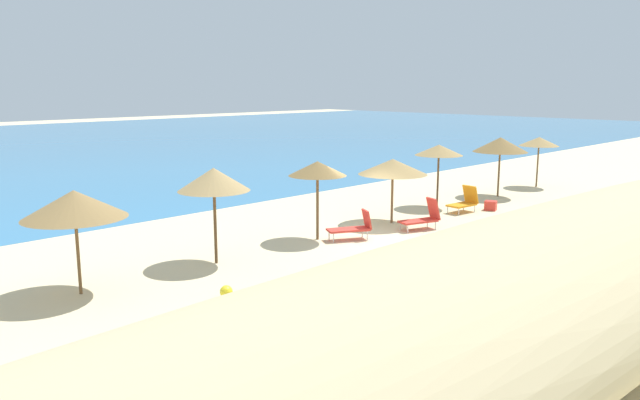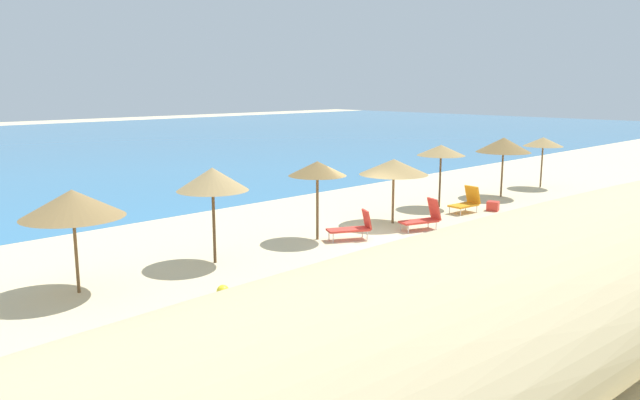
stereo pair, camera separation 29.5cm
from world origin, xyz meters
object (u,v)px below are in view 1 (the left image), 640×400
beach_umbrella_1 (74,204)px  beach_umbrella_5 (439,150)px  lounge_chair_1 (353,227)px  beach_ball (226,292)px  beach_umbrella_3 (317,169)px  beach_umbrella_7 (539,142)px  beach_umbrella_2 (214,180)px  beach_umbrella_4 (393,167)px  lounge_chair_0 (465,201)px  beach_umbrella_6 (500,145)px  lounge_chair_2 (423,217)px  cooler_box (491,206)px

beach_umbrella_1 → beach_umbrella_5: 15.73m
lounge_chair_1 → beach_ball: (-6.52, -1.68, -0.29)m
beach_umbrella_1 → beach_ball: (2.40, -2.84, -2.13)m
beach_umbrella_1 → beach_umbrella_3: (8.09, -0.28, 0.12)m
beach_umbrella_7 → lounge_chair_1: beach_umbrella_7 is taller
beach_umbrella_1 → lounge_chair_1: 9.19m
beach_umbrella_2 → beach_umbrella_7: bearing=-0.8°
beach_umbrella_5 → beach_umbrella_7: 8.05m
beach_umbrella_1 → beach_umbrella_2: bearing=-2.6°
beach_umbrella_4 → beach_umbrella_7: beach_umbrella_7 is taller
beach_umbrella_2 → lounge_chair_0: (11.58, -1.14, -2.04)m
beach_ball → beach_umbrella_4: bearing=14.0°
beach_umbrella_6 → lounge_chair_2: (-8.06, -1.50, -1.97)m
beach_umbrella_7 → cooler_box: (-7.07, -1.43, -2.13)m
beach_umbrella_5 → lounge_chair_1: 7.21m
beach_umbrella_6 → lounge_chair_2: beach_umbrella_6 is taller
beach_umbrella_7 → lounge_chair_2: beach_umbrella_7 is taller
lounge_chair_0 → beach_umbrella_6: bearing=-73.1°
beach_umbrella_4 → beach_ball: (-9.46, -2.36, -1.99)m
beach_umbrella_2 → lounge_chair_2: (7.82, -1.76, -2.03)m
beach_umbrella_1 → lounge_chair_0: beach_umbrella_1 is taller
beach_umbrella_3 → beach_ball: size_ratio=8.39×
beach_umbrella_2 → beach_umbrella_4: (7.86, -0.29, -0.34)m
lounge_chair_1 → beach_umbrella_4: bearing=-48.7°
lounge_chair_1 → beach_ball: size_ratio=4.92×
lounge_chair_0 → lounge_chair_1: size_ratio=0.89×
beach_umbrella_5 → lounge_chair_2: (-3.91, -2.07, -1.98)m
beach_umbrella_1 → cooler_box: beach_umbrella_1 is taller
beach_umbrella_5 → beach_umbrella_7: beach_umbrella_5 is taller
beach_umbrella_1 → lounge_chair_0: (15.58, -1.32, -1.84)m
beach_umbrella_4 → lounge_chair_0: bearing=-12.8°
lounge_chair_1 → beach_umbrella_3: bearing=71.4°
lounge_chair_0 → beach_ball: lounge_chair_0 is taller
beach_umbrella_1 → beach_umbrella_4: 11.87m
beach_umbrella_4 → beach_umbrella_6: 8.02m
lounge_chair_2 → cooler_box: lounge_chair_2 is taller
lounge_chair_1 → lounge_chair_2: 3.00m
beach_ball → beach_umbrella_5: bearing=12.5°
beach_umbrella_5 → beach_umbrella_6: 4.18m
beach_umbrella_5 → cooler_box: bearing=-64.6°
beach_umbrella_7 → lounge_chair_0: beach_umbrella_7 is taller
beach_umbrella_5 → beach_umbrella_6: beach_umbrella_6 is taller
lounge_chair_0 → lounge_chair_1: (-6.65, 0.16, -0.01)m
beach_umbrella_5 → lounge_chair_0: bearing=-96.0°
beach_umbrella_7 → lounge_chair_1: (-14.83, -0.70, -1.88)m
beach_umbrella_1 → beach_umbrella_6: (19.88, -0.44, 0.14)m
lounge_chair_1 → beach_ball: lounge_chair_1 is taller
beach_umbrella_2 → cooler_box: (12.69, -1.71, -2.29)m
lounge_chair_1 → cooler_box: 7.80m
beach_ball → beach_umbrella_7: bearing=6.3°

